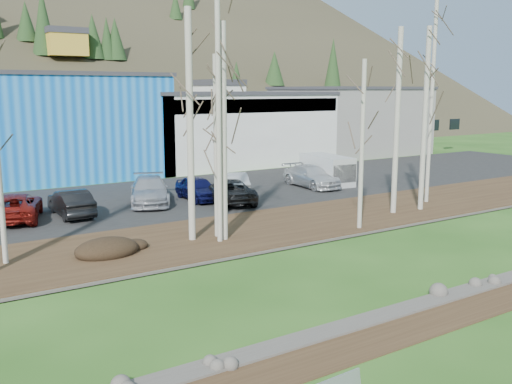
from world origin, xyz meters
TOP-DOWN VIEW (x-y plane):
  - dirt_strip at (0.00, 2.10)m, footprint 80.00×1.80m
  - near_bank_rocks at (0.00, 3.10)m, footprint 80.00×0.80m
  - river at (0.00, 7.20)m, footprint 80.00×8.00m
  - far_bank_rocks at (0.00, 11.30)m, footprint 80.00×0.80m
  - far_bank at (0.00, 14.50)m, footprint 80.00×7.00m
  - parking_lot at (0.00, 25.00)m, footprint 80.00×14.00m
  - building_blue at (-6.00, 39.00)m, footprint 20.40×12.24m
  - building_white at (12.00, 38.98)m, footprint 18.36×12.24m
  - building_grey at (28.00, 39.00)m, footprint 14.28×12.24m
  - dirt_mound at (-8.13, 13.97)m, footprint 2.71×1.91m
  - birch_2 at (-4.00, 14.24)m, footprint 0.31×0.31m
  - birch_3 at (-3.07, 13.28)m, footprint 0.23×0.23m
  - birch_4 at (-2.70, 13.48)m, footprint 0.28×0.28m
  - birch_5 at (-2.74, 14.15)m, footprint 0.21×0.21m
  - birch_6 at (4.07, 11.72)m, footprint 0.22×0.22m
  - birch_7 at (8.18, 13.34)m, footprint 0.30×0.30m
  - birch_8 at (10.18, 13.13)m, footprint 0.29×0.29m
  - birch_9 at (12.22, 14.44)m, footprint 0.23×0.23m
  - birch_10 at (-2.42, 14.15)m, footprint 0.21×0.21m
  - car_1 at (-7.29, 22.38)m, footprint 1.60×4.50m
  - car_2 at (-10.03, 22.93)m, footprint 3.78×5.63m
  - car_3 at (-2.31, 23.33)m, footprint 4.11×5.97m
  - car_4 at (0.69, 22.72)m, footprint 1.98×4.39m
  - car_5 at (3.46, 23.06)m, footprint 3.21×4.83m
  - car_6 at (1.83, 20.87)m, footprint 3.87×5.82m
  - car_7 at (9.74, 22.69)m, footprint 2.36×5.28m
  - van_white at (11.55, 23.00)m, footprint 2.63×4.98m

SIDE VIEW (x-z plane):
  - near_bank_rocks at x=0.00m, z-range -0.25..0.25m
  - river at x=0.00m, z-range -0.45..0.45m
  - far_bank_rocks at x=0.00m, z-range -0.23..0.23m
  - dirt_strip at x=0.00m, z-range 0.00..0.03m
  - parking_lot at x=0.00m, z-range 0.00..0.14m
  - far_bank at x=0.00m, z-range 0.00..0.15m
  - dirt_mound at x=-8.13m, z-range 0.15..0.68m
  - car_2 at x=-10.03m, z-range 0.14..1.57m
  - car_4 at x=0.69m, z-range 0.14..1.60m
  - car_1 at x=-7.29m, z-range 0.14..1.62m
  - car_6 at x=1.83m, z-range 0.14..1.62m
  - car_7 at x=9.74m, z-range 0.14..1.64m
  - car_5 at x=3.46m, z-range 0.14..1.65m
  - car_3 at x=-2.31m, z-range 0.14..1.75m
  - van_white at x=11.55m, z-range 0.14..2.22m
  - building_white at x=12.00m, z-range 0.01..6.81m
  - building_grey at x=28.00m, z-range 0.01..7.31m
  - building_blue at x=-6.00m, z-range 0.01..8.31m
  - birch_6 at x=4.07m, z-range 0.15..8.43m
  - birch_5 at x=-2.74m, z-range 0.15..8.56m
  - birch_10 at x=-2.42m, z-range 0.15..8.56m
  - birch_4 at x=-2.70m, z-range 0.15..9.93m
  - birch_7 at x=8.18m, z-range 0.15..10.30m
  - birch_8 at x=10.18m, z-range 0.15..10.44m
  - birch_2 at x=-4.00m, z-range 0.15..10.52m
  - birch_3 at x=-3.07m, z-range 0.15..11.81m
  - birch_9 at x=12.22m, z-range 0.15..12.99m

